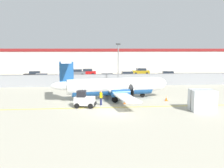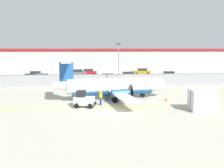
% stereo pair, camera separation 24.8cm
% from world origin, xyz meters
% --- Properties ---
extents(ground_plane, '(140.00, 140.00, 0.01)m').
position_xyz_m(ground_plane, '(0.00, 2.00, 0.00)').
color(ground_plane, '#B2AD99').
extents(perimeter_fence, '(98.00, 0.10, 2.10)m').
position_xyz_m(perimeter_fence, '(0.00, 18.00, 1.12)').
color(perimeter_fence, gray).
rests_on(perimeter_fence, ground).
extents(parking_lot_strip, '(98.00, 17.00, 0.12)m').
position_xyz_m(parking_lot_strip, '(0.00, 29.50, 0.06)').
color(parking_lot_strip, '#38383A').
rests_on(parking_lot_strip, ground).
extents(background_building, '(91.00, 8.10, 6.50)m').
position_xyz_m(background_building, '(0.00, 47.99, 3.26)').
color(background_building, beige).
rests_on(background_building, ground).
extents(commuter_airplane, '(15.20, 16.05, 4.92)m').
position_xyz_m(commuter_airplane, '(0.94, 6.78, 1.60)').
color(commuter_airplane, white).
rests_on(commuter_airplane, ground).
extents(baggage_tug, '(2.50, 1.75, 1.88)m').
position_xyz_m(baggage_tug, '(-2.90, 2.36, 0.86)').
color(baggage_tug, silver).
rests_on(baggage_tug, ground).
extents(ground_crew_worker, '(0.44, 0.54, 1.70)m').
position_xyz_m(ground_crew_worker, '(-1.02, 3.29, 0.95)').
color(ground_crew_worker, '#191E4C').
rests_on(ground_crew_worker, ground).
extents(cargo_container, '(2.51, 2.14, 2.20)m').
position_xyz_m(cargo_container, '(9.35, -0.25, 1.10)').
color(cargo_container, silver).
rests_on(cargo_container, ground).
extents(traffic_cone_near_left, '(0.36, 0.36, 0.64)m').
position_xyz_m(traffic_cone_near_left, '(7.19, 4.96, 0.31)').
color(traffic_cone_near_left, orange).
rests_on(traffic_cone_near_left, ground).
extents(traffic_cone_near_right, '(0.36, 0.36, 0.64)m').
position_xyz_m(traffic_cone_near_right, '(3.53, 9.46, 0.31)').
color(traffic_cone_near_right, orange).
rests_on(traffic_cone_near_right, ground).
extents(traffic_cone_far_left, '(0.36, 0.36, 0.64)m').
position_xyz_m(traffic_cone_far_left, '(1.83, 3.81, 0.31)').
color(traffic_cone_far_left, orange).
rests_on(traffic_cone_far_left, ground).
extents(parked_car_0, '(4.29, 2.18, 1.58)m').
position_xyz_m(parked_car_0, '(-14.06, 30.04, 0.89)').
color(parked_car_0, black).
rests_on(parked_car_0, parking_lot_strip).
extents(parked_car_1, '(4.39, 2.42, 1.58)m').
position_xyz_m(parked_car_1, '(-11.32, 24.26, 0.89)').
color(parked_car_1, black).
rests_on(parked_car_1, parking_lot_strip).
extents(parked_car_2, '(4.23, 2.07, 1.58)m').
position_xyz_m(parked_car_2, '(-5.20, 34.08, 0.89)').
color(parked_car_2, slate).
rests_on(parked_car_2, parking_lot_strip).
extents(parked_car_3, '(4.30, 2.22, 1.58)m').
position_xyz_m(parked_car_3, '(-2.74, 35.20, 0.89)').
color(parked_car_3, red).
rests_on(parked_car_3, parking_lot_strip).
extents(parked_car_4, '(4.34, 2.30, 1.58)m').
position_xyz_m(parked_car_4, '(1.29, 23.52, 0.89)').
color(parked_car_4, navy).
rests_on(parked_car_4, parking_lot_strip).
extents(parked_car_5, '(4.28, 2.17, 1.58)m').
position_xyz_m(parked_car_5, '(5.86, 27.31, 0.89)').
color(parked_car_5, black).
rests_on(parked_car_5, parking_lot_strip).
extents(parked_car_6, '(4.27, 2.14, 1.58)m').
position_xyz_m(parked_car_6, '(10.45, 35.89, 0.89)').
color(parked_car_6, '#B28C19').
rests_on(parked_car_6, parking_lot_strip).
extents(parked_car_7, '(4.39, 2.43, 1.58)m').
position_xyz_m(parked_car_7, '(14.72, 27.36, 0.89)').
color(parked_car_7, black).
rests_on(parked_car_7, parking_lot_strip).
extents(apron_light_pole, '(0.70, 0.30, 7.27)m').
position_xyz_m(apron_light_pole, '(2.36, 15.17, 4.30)').
color(apron_light_pole, slate).
rests_on(apron_light_pole, ground).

